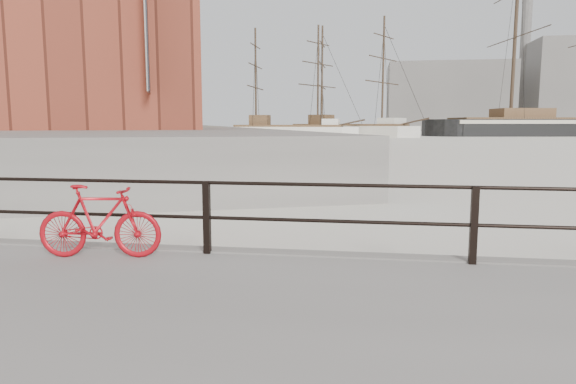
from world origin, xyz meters
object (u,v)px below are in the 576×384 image
at_px(schooner_mid, 348,136).
at_px(workboat_far, 79,145).
at_px(schooner_left, 288,137).
at_px(workboat_near, 47,149).
at_px(bicycle, 100,221).

relative_size(schooner_mid, workboat_far, 2.66).
bearing_deg(schooner_left, schooner_mid, 27.38).
bearing_deg(workboat_near, schooner_mid, 58.06).
relative_size(schooner_mid, workboat_near, 2.14).
bearing_deg(workboat_far, bicycle, -105.51).
height_order(schooner_mid, workboat_near, schooner_mid).
bearing_deg(workboat_far, workboat_near, -125.58).
bearing_deg(workboat_near, schooner_left, 66.16).
relative_size(schooner_left, workboat_far, 2.32).
xyz_separation_m(schooner_left, workboat_far, (-15.35, -32.75, 0.00)).
relative_size(bicycle, workboat_near, 0.13).
bearing_deg(bicycle, workboat_near, 116.71).
height_order(schooner_left, workboat_near, schooner_left).
xyz_separation_m(bicycle, workboat_near, (-22.52, 32.44, -0.84)).
bearing_deg(bicycle, schooner_left, 88.69).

